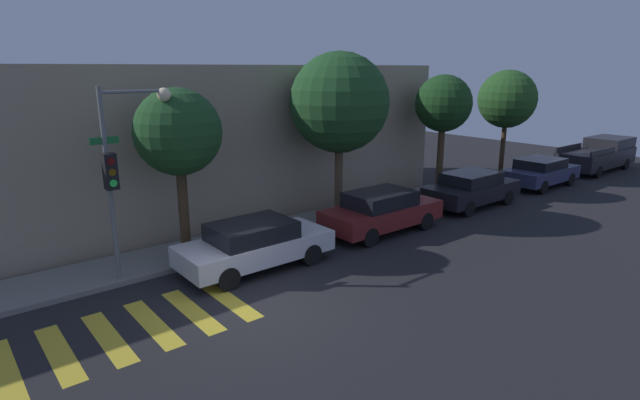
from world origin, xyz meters
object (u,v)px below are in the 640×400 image
(traffic_light_pole, at_px, (123,156))
(sedan_tail_of_row, at_px, (541,172))
(tree_near_corner, at_px, (178,133))
(tree_midblock, at_px, (339,103))
(tree_behind_truck, at_px, (507,99))
(sedan_far_end, at_px, (472,188))
(tree_far_end, at_px, (443,104))
(pickup_truck, at_px, (598,154))
(sedan_near_corner, at_px, (255,244))
(sedan_middle, at_px, (381,211))

(traffic_light_pole, distance_m, sedan_tail_of_row, 19.08)
(tree_near_corner, distance_m, tree_midblock, 6.04)
(tree_near_corner, relative_size, tree_behind_truck, 0.92)
(sedan_far_end, distance_m, sedan_tail_of_row, 5.55)
(traffic_light_pole, xyz_separation_m, tree_far_end, (13.68, 0.69, 0.63))
(traffic_light_pole, height_order, tree_behind_truck, tree_behind_truck)
(sedan_far_end, height_order, tree_far_end, tree_far_end)
(sedan_tail_of_row, height_order, tree_near_corner, tree_near_corner)
(traffic_light_pole, distance_m, pickup_truck, 25.29)
(pickup_truck, xyz_separation_m, tree_midblock, (-17.34, 1.95, 3.43))
(traffic_light_pole, height_order, sedan_near_corner, traffic_light_pole)
(sedan_near_corner, distance_m, tree_near_corner, 3.78)
(pickup_truck, distance_m, tree_midblock, 17.78)
(sedan_middle, relative_size, sedan_tail_of_row, 1.04)
(sedan_middle, relative_size, pickup_truck, 0.78)
(sedan_middle, height_order, sedan_tail_of_row, sedan_middle)
(sedan_far_end, relative_size, tree_behind_truck, 0.81)
(sedan_near_corner, distance_m, pickup_truck, 22.17)
(sedan_tail_of_row, xyz_separation_m, tree_far_end, (-5.18, 1.95, 3.28))
(sedan_far_end, height_order, tree_behind_truck, tree_behind_truck)
(sedan_near_corner, height_order, tree_near_corner, tree_near_corner)
(sedan_near_corner, height_order, sedan_middle, sedan_middle)
(traffic_light_pole, height_order, tree_far_end, tree_far_end)
(sedan_near_corner, relative_size, tree_near_corner, 0.87)
(traffic_light_pole, xyz_separation_m, tree_near_corner, (1.78, 0.69, 0.36))
(sedan_middle, bearing_deg, pickup_truck, 0.00)
(pickup_truck, bearing_deg, traffic_light_pole, 177.11)
(sedan_near_corner, height_order, tree_behind_truck, tree_behind_truck)
(pickup_truck, bearing_deg, sedan_far_end, 180.00)
(tree_near_corner, distance_m, tree_far_end, 11.91)
(sedan_tail_of_row, relative_size, tree_midblock, 0.69)
(tree_near_corner, bearing_deg, traffic_light_pole, -158.93)
(tree_near_corner, height_order, tree_midblock, tree_midblock)
(tree_near_corner, bearing_deg, sedan_middle, -17.29)
(pickup_truck, relative_size, tree_far_end, 1.08)
(pickup_truck, bearing_deg, sedan_near_corner, 180.00)
(pickup_truck, distance_m, tree_near_corner, 23.61)
(sedan_tail_of_row, relative_size, tree_near_corner, 0.84)
(traffic_light_pole, xyz_separation_m, sedan_middle, (8.06, -1.27, -2.61))
(sedan_tail_of_row, height_order, tree_far_end, tree_far_end)
(tree_near_corner, distance_m, tree_behind_truck, 16.85)
(sedan_middle, xyz_separation_m, pickup_truck, (17.08, 0.00, 0.12))
(tree_midblock, bearing_deg, tree_near_corner, 180.00)
(sedan_middle, height_order, tree_behind_truck, tree_behind_truck)
(sedan_middle, bearing_deg, traffic_light_pole, 171.05)
(traffic_light_pole, distance_m, sedan_near_corner, 4.17)
(tree_behind_truck, bearing_deg, tree_far_end, -180.00)
(tree_far_end, bearing_deg, tree_behind_truck, 0.00)
(tree_behind_truck, bearing_deg, sedan_middle, -169.53)
(tree_midblock, bearing_deg, traffic_light_pole, -174.97)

